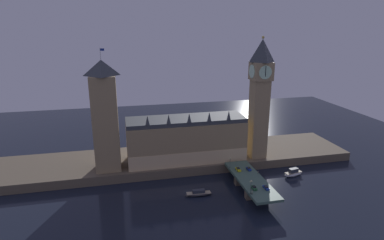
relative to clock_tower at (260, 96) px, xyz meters
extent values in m
plane|color=black|center=(-48.58, -26.26, -43.75)|extent=(400.00, 400.00, 0.00)
cube|color=brown|center=(-48.58, 12.74, -41.14)|extent=(220.00, 42.00, 5.23)
cube|color=#9E845B|center=(-43.64, 5.25, -26.60)|extent=(69.91, 22.03, 23.83)
cube|color=beige|center=(-43.64, -5.88, -34.23)|extent=(69.91, 0.20, 8.58)
cube|color=#383D42|center=(-43.64, 5.25, -13.49)|extent=(69.91, 20.27, 2.40)
cone|color=#383D42|center=(-66.94, -4.11, -9.67)|extent=(2.40, 2.40, 5.24)
cone|color=#383D42|center=(-55.29, -4.11, -9.67)|extent=(2.40, 2.40, 5.24)
cone|color=#383D42|center=(-43.64, -4.11, -9.67)|extent=(2.40, 2.40, 5.24)
cone|color=#383D42|center=(-31.99, -4.11, -9.67)|extent=(2.40, 2.40, 5.24)
cone|color=#383D42|center=(-20.34, -4.11, -9.67)|extent=(2.40, 2.40, 5.24)
cube|color=#9E845B|center=(0.00, 0.00, -14.57)|extent=(9.53, 9.53, 47.90)
cube|color=#9E845B|center=(0.00, 0.00, 14.60)|extent=(11.24, 11.24, 10.44)
cylinder|color=#B7E5B7|center=(0.00, -5.75, 14.60)|extent=(7.74, 0.25, 7.74)
cylinder|color=#B7E5B7|center=(0.00, 5.75, 14.60)|extent=(7.74, 0.25, 7.74)
cylinder|color=#B7E5B7|center=(5.75, 0.00, 14.60)|extent=(0.25, 7.74, 7.74)
cylinder|color=#B7E5B7|center=(-5.75, 0.00, 14.60)|extent=(0.25, 7.74, 7.74)
cube|color=black|center=(0.00, -5.93, 15.18)|extent=(0.36, 0.10, 5.81)
pyramid|color=#383D42|center=(0.00, 0.00, 26.30)|extent=(11.24, 11.24, 12.96)
sphere|color=gold|center=(0.00, 0.00, 33.58)|extent=(1.60, 1.60, 1.60)
cube|color=#9E845B|center=(-89.28, 1.99, -11.92)|extent=(13.52, 13.52, 53.19)
pyramid|color=#383D42|center=(-89.28, 1.99, 18.77)|extent=(13.79, 13.79, 8.19)
cylinder|color=#99999E|center=(-89.28, 1.99, 25.86)|extent=(0.24, 0.24, 6.00)
cube|color=navy|center=(-88.18, 1.99, 27.96)|extent=(2.00, 0.08, 1.20)
cube|color=#476656|center=(-16.68, -31.26, -37.66)|extent=(13.63, 46.00, 1.40)
cube|color=brown|center=(-16.68, -38.93, -41.05)|extent=(11.58, 3.20, 5.39)
cube|color=brown|center=(-16.68, -23.60, -41.05)|extent=(11.58, 3.20, 5.39)
cube|color=yellow|center=(-19.68, -20.45, -36.30)|extent=(1.88, 4.38, 0.96)
cube|color=black|center=(-19.68, -20.45, -35.60)|extent=(1.54, 1.97, 0.45)
cylinder|color=black|center=(-20.57, -19.09, -36.64)|extent=(0.22, 0.64, 0.64)
cylinder|color=black|center=(-18.78, -19.09, -36.64)|extent=(0.22, 0.64, 0.64)
cylinder|color=black|center=(-20.57, -21.81, -36.64)|extent=(0.22, 0.64, 0.64)
cylinder|color=black|center=(-18.78, -21.81, -36.64)|extent=(0.22, 0.64, 0.64)
cube|color=#235633|center=(-19.68, -42.16, -36.30)|extent=(1.81, 4.06, 0.97)
cube|color=black|center=(-19.68, -42.16, -35.59)|extent=(1.49, 1.83, 0.45)
cylinder|color=black|center=(-20.54, -40.90, -36.64)|extent=(0.22, 0.64, 0.64)
cylinder|color=black|center=(-18.82, -40.90, -36.64)|extent=(0.22, 0.64, 0.64)
cylinder|color=black|center=(-20.54, -43.42, -36.64)|extent=(0.22, 0.64, 0.64)
cylinder|color=black|center=(-18.82, -43.42, -36.64)|extent=(0.22, 0.64, 0.64)
cube|color=navy|center=(-13.68, -43.04, -36.39)|extent=(1.95, 4.34, 0.77)
cube|color=black|center=(-13.68, -43.04, -35.79)|extent=(1.60, 1.95, 0.45)
cylinder|color=black|center=(-12.76, -44.39, -36.64)|extent=(0.22, 0.64, 0.64)
cylinder|color=black|center=(-14.61, -44.39, -36.64)|extent=(0.22, 0.64, 0.64)
cylinder|color=black|center=(-12.76, -41.70, -36.64)|extent=(0.22, 0.64, 0.64)
cylinder|color=black|center=(-14.61, -41.70, -36.64)|extent=(0.22, 0.64, 0.64)
cube|color=navy|center=(-13.68, -21.08, -36.34)|extent=(1.71, 3.90, 0.87)
cube|color=black|center=(-13.68, -21.08, -35.68)|extent=(1.41, 1.76, 0.45)
cylinder|color=black|center=(-12.87, -22.29, -36.64)|extent=(0.22, 0.64, 0.64)
cylinder|color=black|center=(-14.50, -22.29, -36.64)|extent=(0.22, 0.64, 0.64)
cylinder|color=black|center=(-12.87, -19.87, -36.64)|extent=(0.22, 0.64, 0.64)
cylinder|color=black|center=(-14.50, -19.87, -36.64)|extent=(0.22, 0.64, 0.64)
cylinder|color=black|center=(-22.68, -46.79, -36.51)|extent=(0.28, 0.28, 0.88)
cylinder|color=gray|center=(-22.68, -46.79, -35.71)|extent=(0.38, 0.38, 0.73)
sphere|color=tan|center=(-22.68, -46.79, -35.22)|extent=(0.24, 0.24, 0.24)
cylinder|color=black|center=(-10.68, -26.70, -36.56)|extent=(0.28, 0.28, 0.80)
cylinder|color=gray|center=(-10.68, -26.70, -35.83)|extent=(0.38, 0.38, 0.66)
sphere|color=tan|center=(-10.68, -26.70, -35.39)|extent=(0.22, 0.22, 0.22)
cylinder|color=#2D3333|center=(-23.08, -45.98, -36.71)|extent=(0.56, 0.56, 0.50)
cylinder|color=#2D3333|center=(-23.08, -45.98, -33.59)|extent=(0.18, 0.18, 5.74)
sphere|color=#F9E5A3|center=(-23.08, -45.98, -30.17)|extent=(0.60, 0.60, 0.60)
sphere|color=#F9E5A3|center=(-23.53, -45.98, -30.52)|extent=(0.44, 0.44, 0.44)
sphere|color=#F9E5A3|center=(-22.63, -45.98, -30.52)|extent=(0.44, 0.44, 0.44)
cylinder|color=#2D3333|center=(-23.08, -16.54, -36.71)|extent=(0.56, 0.56, 0.50)
cylinder|color=#2D3333|center=(-23.08, -16.54, -33.87)|extent=(0.18, 0.18, 5.17)
sphere|color=#F9E5A3|center=(-23.08, -16.54, -30.73)|extent=(0.60, 0.60, 0.60)
sphere|color=#F9E5A3|center=(-23.53, -16.54, -31.08)|extent=(0.44, 0.44, 0.44)
sphere|color=#F9E5A3|center=(-22.63, -16.54, -31.08)|extent=(0.44, 0.44, 0.44)
ellipsoid|color=#28282D|center=(-44.59, -30.42, -42.95)|extent=(14.26, 4.59, 1.60)
cube|color=tan|center=(-44.59, -30.42, -42.22)|extent=(12.53, 3.74, 0.24)
cube|color=#2D333D|center=(-44.59, -30.42, -41.30)|extent=(6.46, 2.70, 1.60)
ellipsoid|color=white|center=(14.30, -20.61, -42.60)|extent=(12.37, 6.28, 2.30)
cube|color=tan|center=(14.30, -20.61, -41.55)|extent=(10.82, 5.21, 0.24)
cube|color=#2D333D|center=(14.30, -20.61, -40.28)|extent=(5.70, 3.50, 2.30)
camera|label=1|loc=(-80.33, -172.64, 39.26)|focal=30.00mm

